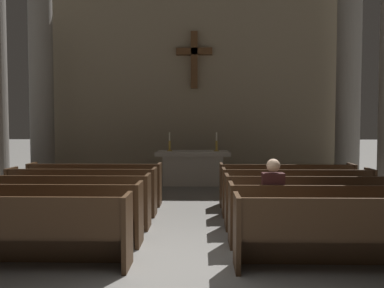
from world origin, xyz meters
The scene contains 18 objects.
ground_plane centered at (0.00, 0.00, 0.00)m, with size 80.00×80.00×0.00m, color slate.
pew_left_row_1 centered at (-2.13, -0.04, 0.48)m, with size 2.94×0.50×0.95m.
pew_left_row_2 centered at (-2.13, 0.93, 0.48)m, with size 2.94×0.50×0.95m.
pew_left_row_3 centered at (-2.13, 1.89, 0.48)m, with size 2.94×0.50×0.95m.
pew_left_row_4 centered at (-2.13, 2.86, 0.48)m, with size 2.94×0.50×0.95m.
pew_left_row_5 centered at (-2.13, 3.83, 0.48)m, with size 2.94×0.50×0.95m.
pew_right_row_1 centered at (2.13, -0.04, 0.48)m, with size 2.94×0.50×0.95m.
pew_right_row_2 centered at (2.13, 0.93, 0.48)m, with size 2.94×0.50×0.95m.
pew_right_row_3 centered at (2.13, 1.89, 0.48)m, with size 2.94×0.50×0.95m.
pew_right_row_4 centered at (2.13, 2.86, 0.48)m, with size 2.94×0.50×0.95m.
pew_right_row_5 centered at (2.13, 3.83, 0.48)m, with size 2.94×0.50×0.95m.
column_left_third centered at (-4.82, 7.58, 3.26)m, with size 1.10×1.10×6.70m.
column_right_third centered at (4.82, 7.58, 3.26)m, with size 1.10×1.10×6.70m.
altar centered at (0.00, 6.86, 0.53)m, with size 2.20×0.90×1.01m.
candlestick_left centered at (-0.70, 6.86, 1.18)m, with size 0.16×0.16×0.56m.
candlestick_right centered at (0.70, 6.86, 1.18)m, with size 0.16×0.16×0.56m.
apse_with_cross centered at (0.00, 9.10, 3.66)m, with size 10.82×0.48×7.30m.
lone_worshipper centered at (1.30, 0.97, 0.69)m, with size 0.32×0.43×1.32m.
Camera 1 is at (0.24, -4.95, 1.84)m, focal length 37.17 mm.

